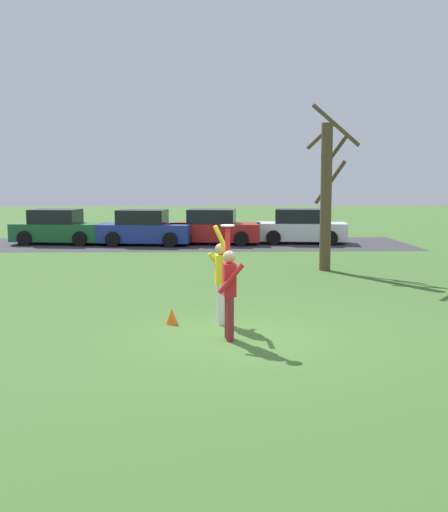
{
  "coord_description": "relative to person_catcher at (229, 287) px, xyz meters",
  "views": [
    {
      "loc": [
        -0.67,
        -11.69,
        2.93
      ],
      "look_at": [
        -0.28,
        1.01,
        1.42
      ],
      "focal_mm": 45.03,
      "sensor_mm": 36.0,
      "label": 1
    }
  ],
  "objects": [
    {
      "name": "person_catcher",
      "position": [
        0.0,
        0.0,
        0.0
      ],
      "size": [
        0.49,
        0.56,
        2.08
      ],
      "rotation": [
        0.0,
        0.0,
        1.66
      ],
      "color": "maroon",
      "rests_on": "ground_plane"
    },
    {
      "name": "parked_car_red",
      "position": [
        -0.01,
        17.73,
        -0.25
      ],
      "size": [
        4.3,
        2.44,
        1.59
      ],
      "rotation": [
        0.0,
        0.0,
        -0.13
      ],
      "color": "red",
      "rests_on": "ground_plane"
    },
    {
      "name": "ground_plane",
      "position": [
        0.22,
        0.13,
        -0.98
      ],
      "size": [
        120.0,
        120.0,
        0.0
      ],
      "primitive_type": "plane",
      "color": "#426B2D"
    },
    {
      "name": "bare_tree_tall",
      "position": [
        3.48,
        9.0,
        1.59
      ],
      "size": [
        1.59,
        1.67,
        5.23
      ],
      "color": "brown",
      "rests_on": "ground_plane"
    },
    {
      "name": "person_defender",
      "position": [
        -0.12,
        1.33,
        -0.0
      ],
      "size": [
        0.49,
        0.57,
        2.04
      ],
      "rotation": [
        0.0,
        0.0,
        4.8
      ],
      "color": "silver",
      "rests_on": "ground_plane"
    },
    {
      "name": "parked_car_white",
      "position": [
        4.01,
        17.93,
        -0.25
      ],
      "size": [
        4.3,
        2.44,
        1.59
      ],
      "rotation": [
        0.0,
        0.0,
        -0.13
      ],
      "color": "white",
      "rests_on": "ground_plane"
    },
    {
      "name": "field_cone_orange",
      "position": [
        -1.12,
        1.32,
        -0.82
      ],
      "size": [
        0.26,
        0.26,
        0.32
      ],
      "primitive_type": "cone",
      "color": "orange",
      "rests_on": "ground_plane"
    },
    {
      "name": "parked_car_green",
      "position": [
        -7.14,
        17.94,
        -0.25
      ],
      "size": [
        4.3,
        2.44,
        1.59
      ],
      "rotation": [
        0.0,
        0.0,
        -0.13
      ],
      "color": "#1E6633",
      "rests_on": "ground_plane"
    },
    {
      "name": "frisbee_disc",
      "position": [
        -0.02,
        0.22,
        1.11
      ],
      "size": [
        0.26,
        0.26,
        0.02
      ],
      "primitive_type": "cylinder",
      "color": "white",
      "rests_on": "person_catcher"
    },
    {
      "name": "parking_strip",
      "position": [
        -1.53,
        17.7,
        -0.98
      ],
      "size": [
        20.8,
        6.4,
        0.01
      ],
      "primitive_type": "cube",
      "color": "#38383D",
      "rests_on": "ground_plane"
    },
    {
      "name": "parked_car_blue",
      "position": [
        -3.13,
        17.32,
        -0.25
      ],
      "size": [
        4.3,
        2.44,
        1.59
      ],
      "rotation": [
        0.0,
        0.0,
        -0.13
      ],
      "color": "#233893",
      "rests_on": "ground_plane"
    }
  ]
}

